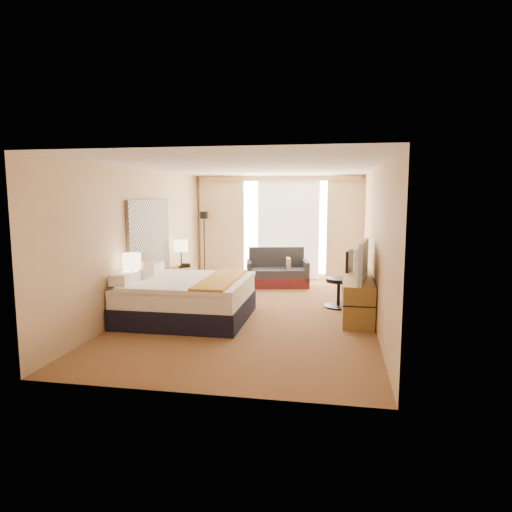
% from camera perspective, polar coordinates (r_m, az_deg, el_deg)
% --- Properties ---
extents(floor, '(4.20, 7.00, 0.02)m').
position_cam_1_polar(floor, '(8.38, -0.25, -7.02)').
color(floor, maroon).
rests_on(floor, ground).
extents(ceiling, '(4.20, 7.00, 0.02)m').
position_cam_1_polar(ceiling, '(8.12, -0.27, 11.03)').
color(ceiling, silver).
rests_on(ceiling, wall_back).
extents(wall_back, '(4.20, 0.02, 2.60)m').
position_cam_1_polar(wall_back, '(11.59, 2.87, 3.58)').
color(wall_back, '#DFBA88').
rests_on(wall_back, ground).
extents(wall_front, '(4.20, 0.02, 2.60)m').
position_cam_1_polar(wall_front, '(4.78, -7.86, -2.33)').
color(wall_front, '#DFBA88').
rests_on(wall_front, ground).
extents(wall_left, '(0.02, 7.00, 2.60)m').
position_cam_1_polar(wall_left, '(8.77, -13.89, 2.05)').
color(wall_left, '#DFBA88').
rests_on(wall_left, ground).
extents(wall_right, '(0.02, 7.00, 2.60)m').
position_cam_1_polar(wall_right, '(8.04, 14.63, 1.54)').
color(wall_right, '#DFBA88').
rests_on(wall_right, ground).
extents(headboard, '(0.06, 1.85, 1.50)m').
position_cam_1_polar(headboard, '(8.94, -13.13, 2.05)').
color(headboard, black).
rests_on(headboard, wall_left).
extents(nightstand_left, '(0.45, 0.52, 0.55)m').
position_cam_1_polar(nightstand_left, '(7.90, -15.22, -6.14)').
color(nightstand_left, olive).
rests_on(nightstand_left, floor).
extents(nightstand_right, '(0.45, 0.52, 0.55)m').
position_cam_1_polar(nightstand_right, '(10.16, -9.20, -2.92)').
color(nightstand_right, olive).
rests_on(nightstand_right, floor).
extents(media_dresser, '(0.50, 1.80, 0.70)m').
position_cam_1_polar(media_dresser, '(8.17, 12.52, -5.05)').
color(media_dresser, olive).
rests_on(media_dresser, floor).
extents(window, '(2.30, 0.02, 2.30)m').
position_cam_1_polar(window, '(11.53, 4.08, 3.65)').
color(window, white).
rests_on(window, wall_back).
extents(curtains, '(4.12, 0.19, 2.56)m').
position_cam_1_polar(curtains, '(11.47, 2.78, 4.08)').
color(curtains, '#FAE4B0').
rests_on(curtains, floor).
extents(bed, '(2.07, 1.89, 1.00)m').
position_cam_1_polar(bed, '(7.94, -8.70, -5.20)').
color(bed, black).
rests_on(bed, floor).
extents(loveseat, '(1.55, 1.04, 0.89)m').
position_cam_1_polar(loveseat, '(10.71, 2.67, -2.19)').
color(loveseat, '#56181B').
rests_on(loveseat, floor).
extents(floor_lamp, '(0.22, 0.22, 1.70)m').
position_cam_1_polar(floor_lamp, '(11.61, -6.50, 3.07)').
color(floor_lamp, black).
rests_on(floor_lamp, floor).
extents(desk_chair, '(0.53, 0.53, 1.10)m').
position_cam_1_polar(desk_chair, '(8.76, 10.68, -3.22)').
color(desk_chair, black).
rests_on(desk_chair, floor).
extents(lamp_left, '(0.30, 0.30, 0.62)m').
position_cam_1_polar(lamp_left, '(7.76, -15.29, -0.70)').
color(lamp_left, black).
rests_on(lamp_left, nightstand_left).
extents(lamp_right, '(0.29, 0.29, 0.60)m').
position_cam_1_polar(lamp_right, '(9.99, -9.36, 1.19)').
color(lamp_right, black).
rests_on(lamp_right, nightstand_right).
extents(tissue_box, '(0.13, 0.13, 0.11)m').
position_cam_1_polar(tissue_box, '(7.78, -15.44, -3.87)').
color(tissue_box, '#99C1ED').
rests_on(tissue_box, nightstand_left).
extents(telephone, '(0.24, 0.21, 0.08)m').
position_cam_1_polar(telephone, '(10.13, -8.78, -1.14)').
color(telephone, black).
rests_on(telephone, nightstand_right).
extents(television, '(0.31, 1.18, 0.67)m').
position_cam_1_polar(television, '(7.71, 12.39, -0.62)').
color(television, black).
rests_on(television, media_dresser).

